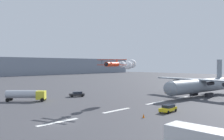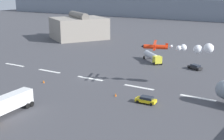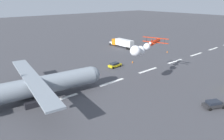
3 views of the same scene
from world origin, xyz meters
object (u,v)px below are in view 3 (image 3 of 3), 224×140
cargo_transport_plane (39,85)px  followme_car_yellow (115,65)px  semi_truck_orange (122,43)px  traffic_cone_near (167,52)px  traffic_cone_far (133,62)px  airport_staff_sedan (214,104)px  stunt_biplane_red (144,48)px

cargo_transport_plane → followme_car_yellow: 27.63m
semi_truck_orange → traffic_cone_near: bearing=112.2°
cargo_transport_plane → traffic_cone_far: cargo_transport_plane is taller
followme_car_yellow → airport_staff_sedan: (1.80, 32.16, 0.00)m
traffic_cone_near → airport_staff_sedan: bearing=47.0°
cargo_transport_plane → semi_truck_orange: size_ratio=2.27×
cargo_transport_plane → traffic_cone_near: size_ratio=40.30×
stunt_biplane_red → traffic_cone_near: size_ratio=22.10×
followme_car_yellow → traffic_cone_far: (-7.67, 0.43, -0.44)m
semi_truck_orange → traffic_cone_far: bearing=55.6°
stunt_biplane_red → traffic_cone_near: 37.51m
stunt_biplane_red → semi_truck_orange: stunt_biplane_red is taller
airport_staff_sedan → traffic_cone_near: size_ratio=6.31×
followme_car_yellow → airport_staff_sedan: same height
traffic_cone_near → followme_car_yellow: bearing=0.8°
airport_staff_sedan → traffic_cone_far: 33.12m
airport_staff_sedan → followme_car_yellow: bearing=-93.2°
semi_truck_orange → followme_car_yellow: semi_truck_orange is taller
followme_car_yellow → traffic_cone_far: followme_car_yellow is taller
airport_staff_sedan → cargo_transport_plane: bearing=-46.1°
stunt_biplane_red → traffic_cone_far: size_ratio=22.10×
cargo_transport_plane → semi_truck_orange: (-47.77, -25.20, -1.28)m
semi_truck_orange → airport_staff_sedan: 55.99m
stunt_biplane_red → semi_truck_orange: (-25.25, -34.18, -7.60)m
cargo_transport_plane → traffic_cone_far: size_ratio=40.30×
semi_truck_orange → airport_staff_sedan: semi_truck_orange is taller
cargo_transport_plane → traffic_cone_far: (-34.47, -5.79, -3.01)m
cargo_transport_plane → traffic_cone_near: cargo_transport_plane is taller
stunt_biplane_red → followme_car_yellow: (-4.27, -15.20, -8.90)m
traffic_cone_near → stunt_biplane_red: bearing=25.4°
semi_truck_orange → traffic_cone_near: (-7.57, 18.60, -1.73)m
cargo_transport_plane → airport_staff_sedan: 36.12m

